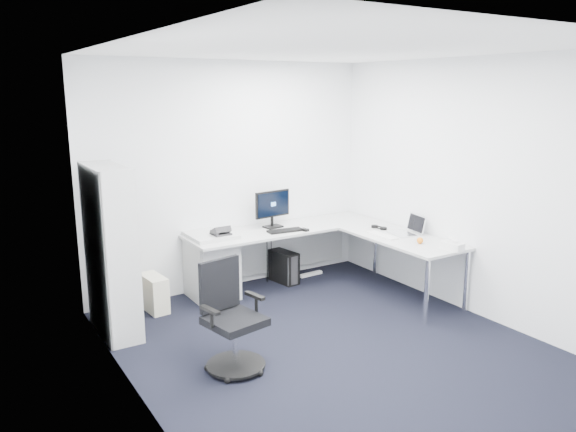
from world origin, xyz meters
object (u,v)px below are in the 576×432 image
task_chair (235,318)px  monitor (273,209)px  l_desk (301,263)px  bookshelf (111,251)px  laptop (402,225)px

task_chair → monitor: 2.26m
l_desk → monitor: monitor is taller
l_desk → bookshelf: 2.23m
laptop → bookshelf: bearing=177.2°
bookshelf → laptop: bookshelf is taller
task_chair → laptop: bearing=3.3°
bookshelf → monitor: 2.09m
l_desk → monitor: size_ratio=5.10×
monitor → laptop: monitor is taller
bookshelf → monitor: size_ratio=3.44×
l_desk → bookshelf: bookshelf is taller
l_desk → laptop: laptop is taller
l_desk → monitor: bearing=106.2°
l_desk → laptop: size_ratio=7.65×
l_desk → laptop: 1.26m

